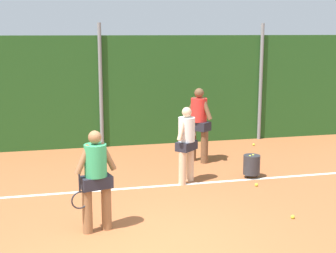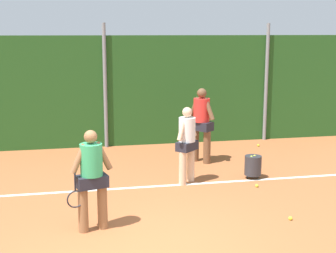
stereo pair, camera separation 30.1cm
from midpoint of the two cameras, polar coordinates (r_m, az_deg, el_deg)
ground_plane at (r=8.92m, az=-5.75°, el=-9.32°), size 26.81×26.81×0.00m
hedge_fence_backdrop at (r=13.25m, az=-8.66°, el=4.07°), size 15.94×0.25×3.01m
fence_post_center at (r=13.05m, az=-8.61°, el=4.70°), size 0.10×0.10×3.34m
fence_post_right at (r=14.19m, az=10.30°, el=5.15°), size 0.10×0.10×3.34m
court_baseline_paint at (r=9.83m, az=-6.51°, el=-7.35°), size 11.65×0.10×0.01m
player_foreground_near at (r=7.63m, az=-9.67°, el=-5.77°), size 0.74×0.39×1.63m
player_midcourt at (r=9.95m, az=1.34°, el=-1.69°), size 0.53×0.52×1.60m
player_backcourt_far at (r=11.55m, az=2.91°, el=0.67°), size 0.57×0.62×1.80m
ball_hopper at (r=10.56m, az=9.05°, el=-4.47°), size 0.36×0.36×0.51m
tennis_ball_2 at (r=10.06m, az=9.55°, el=-6.81°), size 0.07×0.07×0.07m
tennis_ball_3 at (r=13.55m, az=9.47°, el=-2.13°), size 0.07×0.07×0.07m
tennis_ball_4 at (r=8.52m, az=13.53°, el=-10.34°), size 0.07×0.07×0.07m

